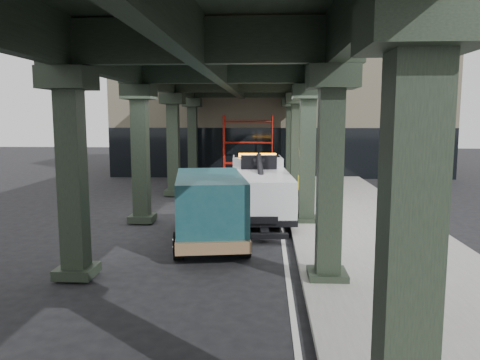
% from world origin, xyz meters
% --- Properties ---
extents(ground, '(90.00, 90.00, 0.00)m').
position_xyz_m(ground, '(0.00, 0.00, 0.00)').
color(ground, black).
rests_on(ground, ground).
extents(sidewalk, '(5.00, 40.00, 0.15)m').
position_xyz_m(sidewalk, '(4.50, 2.00, 0.07)').
color(sidewalk, gray).
rests_on(sidewalk, ground).
extents(lane_stripe, '(0.12, 38.00, 0.01)m').
position_xyz_m(lane_stripe, '(1.70, 2.00, 0.01)').
color(lane_stripe, silver).
rests_on(lane_stripe, ground).
extents(viaduct, '(7.40, 32.00, 6.40)m').
position_xyz_m(viaduct, '(-0.40, 2.00, 5.46)').
color(viaduct, black).
rests_on(viaduct, ground).
extents(building, '(22.00, 10.00, 8.00)m').
position_xyz_m(building, '(2.00, 20.00, 4.00)').
color(building, '#C6B793').
rests_on(building, ground).
extents(scaffolding, '(3.08, 0.88, 4.00)m').
position_xyz_m(scaffolding, '(0.00, 14.64, 2.11)').
color(scaffolding, red).
rests_on(scaffolding, ground).
extents(tow_truck, '(2.59, 7.62, 2.46)m').
position_xyz_m(tow_truck, '(0.87, 3.65, 1.20)').
color(tow_truck, black).
rests_on(tow_truck, ground).
extents(towed_van, '(2.83, 5.54, 2.15)m').
position_xyz_m(towed_van, '(-0.59, -0.57, 1.15)').
color(towed_van, '#133F46').
rests_on(towed_van, ground).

